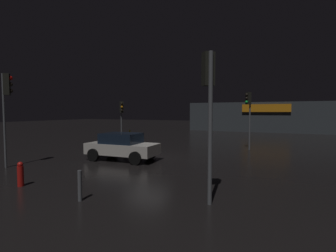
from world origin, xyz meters
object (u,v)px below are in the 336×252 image
Objects in this scene: traffic_signal_main at (122,112)px; traffic_signal_opposite at (249,106)px; traffic_signal_cross_right at (7,95)px; car_near at (122,146)px; traffic_signal_cross_left at (209,94)px; store_building at (268,117)px; fire_hydrant at (20,174)px.

traffic_signal_main is 0.89× the size of traffic_signal_opposite.
car_near is at bearing 44.50° from traffic_signal_cross_right.
traffic_signal_cross_right is at bearing -132.48° from traffic_signal_opposite.
traffic_signal_cross_right is at bearing -84.39° from traffic_signal_main.
traffic_signal_opposite is at bearing -0.64° from traffic_signal_main.
traffic_signal_cross_left is 10.24m from traffic_signal_cross_right.
car_near is at bearing 144.45° from traffic_signal_cross_left.
store_building reaches higher than traffic_signal_main.
traffic_signal_cross_right is 5.01m from fire_hydrant.
traffic_signal_main is 0.80× the size of traffic_signal_cross_right.
traffic_signal_cross_left is (0.16, -32.11, 1.25)m from store_building.
fire_hydrant is (-0.45, -5.72, -0.35)m from car_near.
traffic_signal_opposite is at bearing -90.38° from store_building.
traffic_signal_main is (-11.15, -20.57, 0.70)m from store_building.
traffic_signal_main is 4.05× the size of fire_hydrant.
traffic_signal_cross_left is 1.09× the size of car_near.
traffic_signal_main is 11.05m from traffic_signal_cross_right.
traffic_signal_main is at bearing 179.36° from traffic_signal_opposite.
traffic_signal_cross_right reaches higher than car_near.
traffic_signal_main is 16.17m from traffic_signal_cross_left.
car_near is (-6.26, 4.47, -2.47)m from traffic_signal_cross_left.
traffic_signal_cross_right reaches higher than traffic_signal_cross_left.
traffic_signal_cross_left is 8.08m from car_near.
traffic_signal_cross_right is (-9.93, -10.85, 0.40)m from traffic_signal_opposite.
store_building is at bearing 78.88° from fire_hydrant.
traffic_signal_cross_left reaches higher than traffic_signal_main.
car_near is 4.53× the size of fire_hydrant.
store_building is at bearing 61.55° from traffic_signal_main.
traffic_signal_cross_right is at bearing 152.57° from fire_hydrant.
traffic_signal_cross_left is at bearing 10.53° from fire_hydrant.
traffic_signal_opposite is 14.45m from fire_hydrant.
traffic_signal_cross_right reaches higher than traffic_signal_main.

